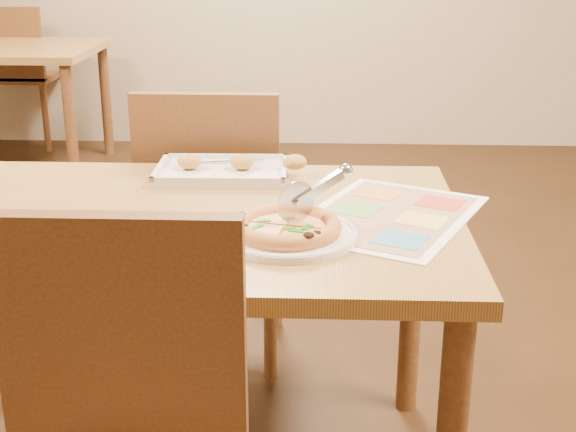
{
  "coord_description": "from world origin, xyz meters",
  "views": [
    {
      "loc": [
        0.33,
        -1.69,
        1.32
      ],
      "look_at": [
        0.26,
        -0.14,
        0.77
      ],
      "focal_mm": 50.0,
      "sensor_mm": 36.0,
      "label": 1
    }
  ],
  "objects_px": {
    "dining_table": "(176,250)",
    "pizza_cutter": "(312,192)",
    "chair_far": "(212,197)",
    "chair_near": "(112,428)",
    "bg_chair_far": "(16,60)",
    "plate": "(288,235)",
    "pizza": "(287,227)",
    "appetizer_tray": "(226,171)",
    "menu": "(388,215)"
  },
  "relations": [
    {
      "from": "dining_table",
      "to": "pizza_cutter",
      "type": "relative_size",
      "value": 8.8
    },
    {
      "from": "chair_far",
      "to": "chair_near",
      "type": "bearing_deg",
      "value": 90.0
    },
    {
      "from": "bg_chair_far",
      "to": "chair_far",
      "type": "bearing_deg",
      "value": 120.65
    },
    {
      "from": "plate",
      "to": "pizza",
      "type": "xyz_separation_m",
      "value": [
        -0.0,
        -0.0,
        0.02
      ]
    },
    {
      "from": "chair_near",
      "to": "pizza",
      "type": "relative_size",
      "value": 2.05
    },
    {
      "from": "chair_near",
      "to": "chair_far",
      "type": "relative_size",
      "value": 1.0
    },
    {
      "from": "bg_chair_far",
      "to": "pizza",
      "type": "bearing_deg",
      "value": 118.39
    },
    {
      "from": "appetizer_tray",
      "to": "menu",
      "type": "height_order",
      "value": "appetizer_tray"
    },
    {
      "from": "appetizer_tray",
      "to": "pizza",
      "type": "bearing_deg",
      "value": -68.25
    },
    {
      "from": "chair_near",
      "to": "chair_far",
      "type": "height_order",
      "value": "same"
    },
    {
      "from": "dining_table",
      "to": "appetizer_tray",
      "type": "relative_size",
      "value": 3.31
    },
    {
      "from": "dining_table",
      "to": "appetizer_tray",
      "type": "xyz_separation_m",
      "value": [
        0.08,
        0.3,
        0.1
      ]
    },
    {
      "from": "chair_far",
      "to": "pizza",
      "type": "bearing_deg",
      "value": 109.36
    },
    {
      "from": "dining_table",
      "to": "pizza",
      "type": "distance_m",
      "value": 0.32
    },
    {
      "from": "bg_chair_far",
      "to": "dining_table",
      "type": "bearing_deg",
      "value": 115.85
    },
    {
      "from": "pizza_cutter",
      "to": "menu",
      "type": "xyz_separation_m",
      "value": [
        0.17,
        0.11,
        -0.09
      ]
    },
    {
      "from": "dining_table",
      "to": "bg_chair_far",
      "type": "xyz_separation_m",
      "value": [
        -1.6,
        3.3,
        -0.07
      ]
    },
    {
      "from": "plate",
      "to": "pizza_cutter",
      "type": "bearing_deg",
      "value": 35.13
    },
    {
      "from": "appetizer_tray",
      "to": "menu",
      "type": "distance_m",
      "value": 0.5
    },
    {
      "from": "plate",
      "to": "pizza",
      "type": "distance_m",
      "value": 0.02
    },
    {
      "from": "menu",
      "to": "plate",
      "type": "bearing_deg",
      "value": -145.95
    },
    {
      "from": "pizza_cutter",
      "to": "menu",
      "type": "bearing_deg",
      "value": -2.93
    },
    {
      "from": "chair_near",
      "to": "plate",
      "type": "relative_size",
      "value": 1.64
    },
    {
      "from": "appetizer_tray",
      "to": "menu",
      "type": "relative_size",
      "value": 0.83
    },
    {
      "from": "dining_table",
      "to": "bg_chair_far",
      "type": "height_order",
      "value": "bg_chair_far"
    },
    {
      "from": "appetizer_tray",
      "to": "pizza_cutter",
      "type": "bearing_deg",
      "value": -60.51
    },
    {
      "from": "chair_near",
      "to": "pizza_cutter",
      "type": "height_order",
      "value": "chair_near"
    },
    {
      "from": "chair_near",
      "to": "bg_chair_far",
      "type": "xyz_separation_m",
      "value": [
        -1.6,
        3.9,
        0.0
      ]
    },
    {
      "from": "chair_near",
      "to": "plate",
      "type": "height_order",
      "value": "chair_near"
    },
    {
      "from": "menu",
      "to": "bg_chair_far",
      "type": "bearing_deg",
      "value": 122.31
    },
    {
      "from": "appetizer_tray",
      "to": "menu",
      "type": "xyz_separation_m",
      "value": [
        0.4,
        -0.29,
        -0.01
      ]
    },
    {
      "from": "dining_table",
      "to": "menu",
      "type": "bearing_deg",
      "value": 1.19
    },
    {
      "from": "appetizer_tray",
      "to": "dining_table",
      "type": "bearing_deg",
      "value": -105.24
    },
    {
      "from": "menu",
      "to": "pizza",
      "type": "bearing_deg",
      "value": -145.43
    },
    {
      "from": "chair_far",
      "to": "bg_chair_far",
      "type": "relative_size",
      "value": 1.0
    },
    {
      "from": "chair_far",
      "to": "plate",
      "type": "distance_m",
      "value": 0.8
    },
    {
      "from": "chair_far",
      "to": "bg_chair_far",
      "type": "height_order",
      "value": "same"
    },
    {
      "from": "pizza",
      "to": "dining_table",
      "type": "bearing_deg",
      "value": 151.47
    },
    {
      "from": "pizza",
      "to": "pizza_cutter",
      "type": "distance_m",
      "value": 0.09
    },
    {
      "from": "bg_chair_far",
      "to": "appetizer_tray",
      "type": "height_order",
      "value": "bg_chair_far"
    },
    {
      "from": "chair_far",
      "to": "plate",
      "type": "height_order",
      "value": "chair_far"
    },
    {
      "from": "plate",
      "to": "appetizer_tray",
      "type": "distance_m",
      "value": 0.48
    },
    {
      "from": "dining_table",
      "to": "pizza_cutter",
      "type": "distance_m",
      "value": 0.37
    },
    {
      "from": "dining_table",
      "to": "appetizer_tray",
      "type": "distance_m",
      "value": 0.33
    },
    {
      "from": "plate",
      "to": "pizza_cutter",
      "type": "height_order",
      "value": "pizza_cutter"
    },
    {
      "from": "chair_near",
      "to": "pizza_cutter",
      "type": "xyz_separation_m",
      "value": [
        0.31,
        0.5,
        0.25
      ]
    },
    {
      "from": "pizza",
      "to": "pizza_cutter",
      "type": "xyz_separation_m",
      "value": [
        0.05,
        0.04,
        0.06
      ]
    },
    {
      "from": "pizza_cutter",
      "to": "chair_far",
      "type": "bearing_deg",
      "value": 77.33
    },
    {
      "from": "appetizer_tray",
      "to": "plate",
      "type": "bearing_deg",
      "value": -67.75
    },
    {
      "from": "dining_table",
      "to": "chair_far",
      "type": "relative_size",
      "value": 2.77
    }
  ]
}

